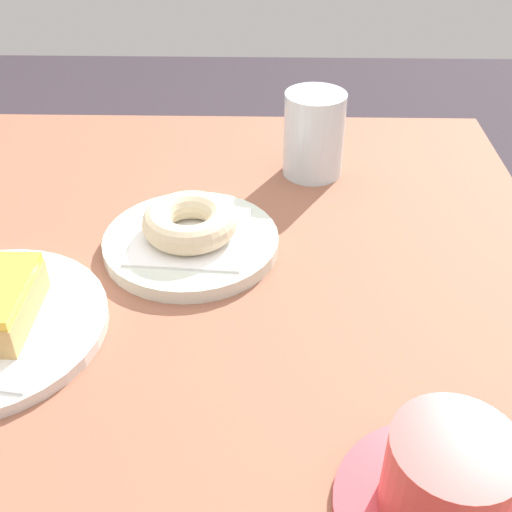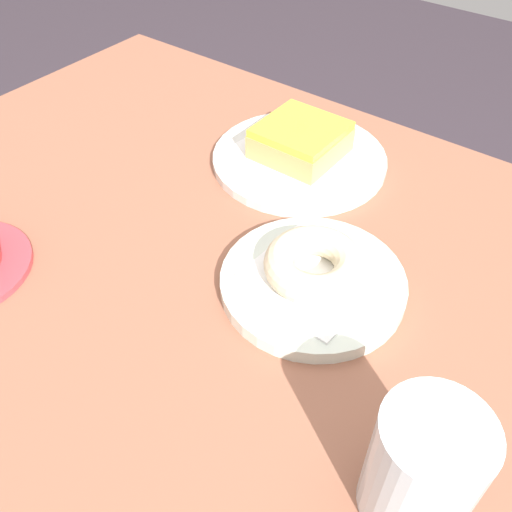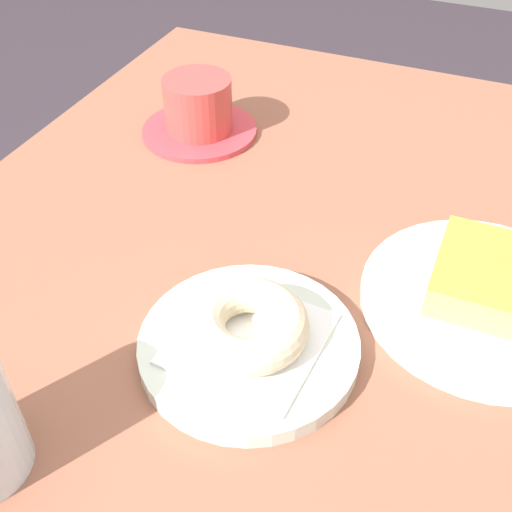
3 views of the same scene
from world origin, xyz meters
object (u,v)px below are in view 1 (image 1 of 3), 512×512
object	(u,v)px
plate_sugar_ring	(191,242)
coffee_cup	(447,484)
water_glass	(314,134)
donut_sugar_ring	(190,222)

from	to	relation	value
plate_sugar_ring	coffee_cup	xyz separation A→B (m)	(0.32, 0.21, 0.03)
water_glass	coffee_cup	world-z (taller)	water_glass
plate_sugar_ring	donut_sugar_ring	world-z (taller)	donut_sugar_ring
donut_sugar_ring	coffee_cup	distance (m)	0.38
water_glass	coffee_cup	bearing A→B (deg)	7.56
plate_sugar_ring	water_glass	world-z (taller)	water_glass
plate_sugar_ring	donut_sugar_ring	xyz separation A→B (m)	(0.00, 0.00, 0.03)
donut_sugar_ring	water_glass	distance (m)	0.23
donut_sugar_ring	coffee_cup	xyz separation A→B (m)	(0.32, 0.21, -0.00)
plate_sugar_ring	water_glass	xyz separation A→B (m)	(-0.18, 0.14, 0.05)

